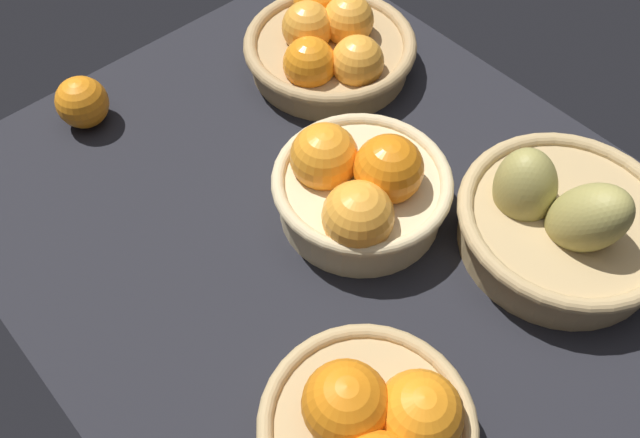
% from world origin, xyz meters
% --- Properties ---
extents(market_tray, '(0.84, 0.72, 0.03)m').
position_xyz_m(market_tray, '(0.00, 0.00, 0.01)').
color(market_tray, black).
rests_on(market_tray, ground).
extents(basket_center, '(0.21, 0.21, 0.12)m').
position_xyz_m(basket_center, '(0.02, 0.03, 0.08)').
color(basket_center, '#D3BC8C').
rests_on(basket_center, market_tray).
extents(basket_near_right, '(0.20, 0.20, 0.12)m').
position_xyz_m(basket_near_right, '(0.23, -0.16, 0.08)').
color(basket_near_right, tan).
rests_on(basket_near_right, market_tray).
extents(basket_far_left, '(0.24, 0.24, 0.10)m').
position_xyz_m(basket_far_left, '(-0.20, 0.18, 0.07)').
color(basket_far_left, tan).
rests_on(basket_far_left, market_tray).
extents(basket_far_right_pears, '(0.25, 0.25, 0.15)m').
position_xyz_m(basket_far_right_pears, '(0.20, 0.17, 0.07)').
color(basket_far_right_pears, tan).
rests_on(basket_far_right_pears, market_tray).
extents(loose_orange_front_gap, '(0.07, 0.07, 0.07)m').
position_xyz_m(loose_orange_front_gap, '(-0.34, -0.13, 0.06)').
color(loose_orange_front_gap, orange).
rests_on(loose_orange_front_gap, market_tray).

